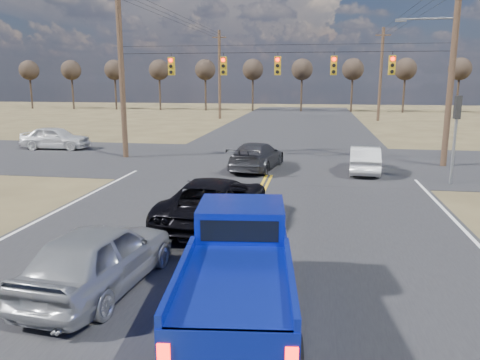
# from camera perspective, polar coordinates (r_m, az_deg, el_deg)

# --- Properties ---
(ground) EXTENTS (160.00, 160.00, 0.00)m
(ground) POSITION_cam_1_polar(r_m,az_deg,el_deg) (9.62, -5.08, -16.43)
(ground) COLOR brown
(ground) RESTS_ON ground
(road_main) EXTENTS (14.00, 120.00, 0.02)m
(road_main) POSITION_cam_1_polar(r_m,az_deg,el_deg) (18.87, 2.36, -1.91)
(road_main) COLOR #28282B
(road_main) RESTS_ON ground
(road_cross) EXTENTS (120.00, 12.00, 0.02)m
(road_cross) POSITION_cam_1_polar(r_m,az_deg,el_deg) (26.66, 4.42, 2.25)
(road_cross) COLOR #28282B
(road_cross) RESTS_ON ground
(signal_gantry) EXTENTS (19.60, 4.83, 10.00)m
(signal_gantry) POSITION_cam_1_polar(r_m,az_deg,el_deg) (26.01, 5.70, 13.19)
(signal_gantry) COLOR #473323
(signal_gantry) RESTS_ON ground
(utility_poles) EXTENTS (19.60, 58.32, 10.00)m
(utility_poles) POSITION_cam_1_polar(r_m,az_deg,el_deg) (25.27, 4.42, 13.61)
(utility_poles) COLOR #473323
(utility_poles) RESTS_ON ground
(treeline) EXTENTS (87.00, 117.80, 7.40)m
(treeline) POSITION_cam_1_polar(r_m,az_deg,el_deg) (35.22, 5.85, 13.96)
(treeline) COLOR #33261C
(treeline) RESTS_ON ground
(pickup_truck) EXTENTS (2.61, 5.56, 2.02)m
(pickup_truck) POSITION_cam_1_polar(r_m,az_deg,el_deg) (9.14, -0.20, -11.16)
(pickup_truck) COLOR black
(pickup_truck) RESTS_ON ground
(silver_suv) EXTENTS (2.28, 4.71, 1.55)m
(silver_suv) POSITION_cam_1_polar(r_m,az_deg,el_deg) (10.89, -16.75, -8.92)
(silver_suv) COLOR #919398
(silver_suv) RESTS_ON ground
(black_suv) EXTENTS (2.97, 5.74, 1.55)m
(black_suv) POSITION_cam_1_polar(r_m,az_deg,el_deg) (15.02, -3.08, -2.58)
(black_suv) COLOR black
(black_suv) RESTS_ON ground
(white_car_queue) EXTENTS (1.70, 4.16, 1.34)m
(white_car_queue) POSITION_cam_1_polar(r_m,az_deg,el_deg) (24.12, 14.95, 2.43)
(white_car_queue) COLOR beige
(white_car_queue) RESTS_ON ground
(dgrey_car_queue) EXTENTS (2.72, 5.12, 1.41)m
(dgrey_car_queue) POSITION_cam_1_polar(r_m,az_deg,el_deg) (24.17, 2.05, 2.94)
(dgrey_car_queue) COLOR #333438
(dgrey_car_queue) RESTS_ON ground
(cross_car_west) EXTENTS (1.93, 4.51, 1.52)m
(cross_car_west) POSITION_cam_1_polar(r_m,az_deg,el_deg) (33.59, -21.58, 4.81)
(cross_car_west) COLOR silver
(cross_car_west) RESTS_ON ground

